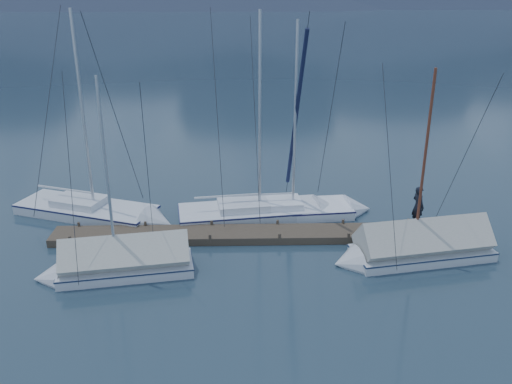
# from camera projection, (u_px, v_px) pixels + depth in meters

# --- Properties ---
(ground) EXTENTS (1000.00, 1000.00, 0.00)m
(ground) POSITION_uv_depth(u_px,v_px,m) (257.00, 260.00, 22.27)
(ground) COLOR #172734
(ground) RESTS_ON ground
(dock) EXTENTS (18.00, 1.50, 0.54)m
(dock) POSITION_uv_depth(u_px,v_px,m) (256.00, 236.00, 24.09)
(dock) COLOR #382D23
(dock) RESTS_ON ground
(mooring_posts) EXTENTS (15.12, 1.52, 0.35)m
(mooring_posts) POSITION_uv_depth(u_px,v_px,m) (245.00, 231.00, 23.99)
(mooring_posts) COLOR #382D23
(mooring_posts) RESTS_ON ground
(sailboat_open_left) EXTENTS (8.28, 4.82, 10.57)m
(sailboat_open_left) POSITION_uv_depth(u_px,v_px,m) (105.00, 214.00, 26.11)
(sailboat_open_left) COLOR silver
(sailboat_open_left) RESTS_ON ground
(sailboat_open_mid) EXTENTS (8.19, 3.63, 10.52)m
(sailboat_open_mid) POSITION_uv_depth(u_px,v_px,m) (271.00, 212.00, 26.28)
(sailboat_open_mid) COLOR silver
(sailboat_open_mid) RESTS_ON ground
(sailboat_open_right) EXTENTS (7.79, 3.26, 10.07)m
(sailboat_open_right) POSITION_uv_depth(u_px,v_px,m) (303.00, 211.00, 26.47)
(sailboat_open_right) COLOR white
(sailboat_open_right) RESTS_ON ground
(sailboat_covered_near) EXTENTS (6.91, 3.27, 8.64)m
(sailboat_covered_near) POSITION_uv_depth(u_px,v_px,m) (411.00, 249.00, 22.19)
(sailboat_covered_near) COLOR silver
(sailboat_covered_near) RESTS_ON ground
(sailboat_covered_far) EXTENTS (6.26, 2.87, 8.49)m
(sailboat_covered_far) POSITION_uv_depth(u_px,v_px,m) (113.00, 265.00, 21.02)
(sailboat_covered_far) COLOR silver
(sailboat_covered_far) RESTS_ON ground
(person) EXTENTS (0.66, 0.79, 1.86)m
(person) POSITION_uv_depth(u_px,v_px,m) (418.00, 206.00, 24.24)
(person) COLOR black
(person) RESTS_ON dock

